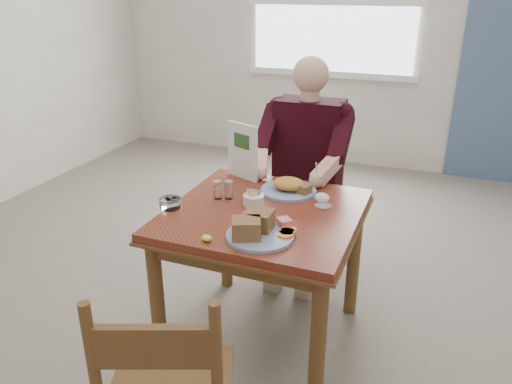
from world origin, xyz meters
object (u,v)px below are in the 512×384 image
at_px(near_plate, 258,229).
at_px(diner, 305,155).
at_px(far_plate, 290,187).
at_px(table, 264,231).
at_px(chair_far, 307,200).

bearing_deg(near_plate, diner, 94.08).
height_order(diner, far_plate, diner).
bearing_deg(table, chair_far, 90.00).
relative_size(chair_far, near_plate, 2.63).
relative_size(diner, far_plate, 3.59).
relative_size(diner, near_plate, 3.83).
distance_m(table, far_plate, 0.30).
height_order(diner, near_plate, diner).
distance_m(diner, near_plate, 0.98).
bearing_deg(chair_far, diner, -89.99).
bearing_deg(far_plate, diner, 95.99).
distance_m(chair_far, diner, 0.34).
xyz_separation_m(chair_far, diner, (0.00, -0.09, 0.33)).
height_order(chair_far, near_plate, chair_far).
bearing_deg(chair_far, far_plate, -84.99).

